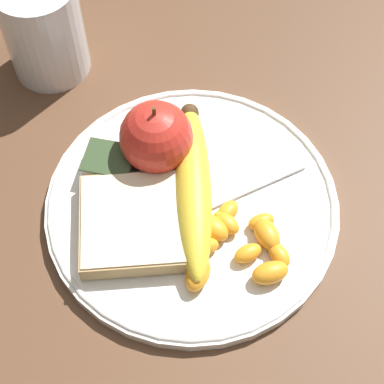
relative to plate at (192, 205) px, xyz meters
name	(u,v)px	position (x,y,z in m)	size (l,w,h in m)	color
ground_plane	(192,209)	(0.00, 0.00, -0.01)	(3.00, 3.00, 0.00)	brown
plate	(192,205)	(0.00, 0.00, 0.00)	(0.28, 0.28, 0.01)	white
juice_glass	(44,31)	(0.19, -0.15, 0.04)	(0.08, 0.08, 0.11)	silver
apple	(156,137)	(0.04, -0.04, 0.04)	(0.07, 0.07, 0.08)	red
banana	(193,186)	(0.00, -0.01, 0.02)	(0.08, 0.19, 0.03)	yellow
bread_slice	(137,223)	(0.04, 0.04, 0.02)	(0.13, 0.12, 0.02)	tan
fork	(198,209)	(-0.01, 0.01, 0.01)	(0.16, 0.14, 0.00)	silver
jam_packet	(110,163)	(0.09, -0.02, 0.01)	(0.05, 0.04, 0.02)	silver
orange_segment_0	(261,222)	(-0.07, 0.01, 0.01)	(0.03, 0.03, 0.01)	orange
orange_segment_1	(226,223)	(-0.04, 0.02, 0.01)	(0.03, 0.03, 0.02)	orange
orange_segment_2	(227,212)	(-0.04, 0.01, 0.01)	(0.03, 0.03, 0.02)	orange
orange_segment_3	(213,227)	(-0.03, 0.03, 0.01)	(0.04, 0.03, 0.02)	orange
orange_segment_4	(270,273)	(-0.08, 0.06, 0.01)	(0.04, 0.03, 0.02)	orange
orange_segment_5	(248,253)	(-0.06, 0.05, 0.01)	(0.03, 0.03, 0.01)	orange
orange_segment_6	(267,234)	(-0.07, 0.02, 0.01)	(0.04, 0.04, 0.02)	orange
orange_segment_7	(204,246)	(-0.02, 0.05, 0.01)	(0.03, 0.02, 0.02)	orange
orange_segment_8	(279,254)	(-0.09, 0.04, 0.01)	(0.03, 0.03, 0.01)	orange
orange_segment_9	(198,274)	(-0.02, 0.07, 0.01)	(0.03, 0.04, 0.02)	orange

